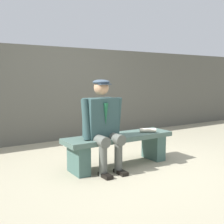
# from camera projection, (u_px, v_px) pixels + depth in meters

# --- Properties ---
(ground_plane) EXTENTS (30.00, 30.00, 0.00)m
(ground_plane) POSITION_uv_depth(u_px,v_px,m) (119.00, 165.00, 4.23)
(ground_plane) COLOR gray
(bench) EXTENTS (1.71, 0.46, 0.47)m
(bench) POSITION_uv_depth(u_px,v_px,m) (119.00, 145.00, 4.19)
(bench) COLOR #445D54
(bench) RESTS_ON ground
(seated_man) EXTENTS (0.61, 0.59, 1.29)m
(seated_man) POSITION_uv_depth(u_px,v_px,m) (103.00, 121.00, 3.93)
(seated_man) COLOR #2D4748
(seated_man) RESTS_ON ground
(rolled_magazine) EXTENTS (0.25, 0.19, 0.07)m
(rolled_magazine) POSITION_uv_depth(u_px,v_px,m) (148.00, 130.00, 4.36)
(rolled_magazine) COLOR beige
(rolled_magazine) RESTS_ON bench
(stadium_wall) EXTENTS (12.00, 0.24, 1.94)m
(stadium_wall) POSITION_uv_depth(u_px,v_px,m) (61.00, 94.00, 5.96)
(stadium_wall) COLOR #53524A
(stadium_wall) RESTS_ON ground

